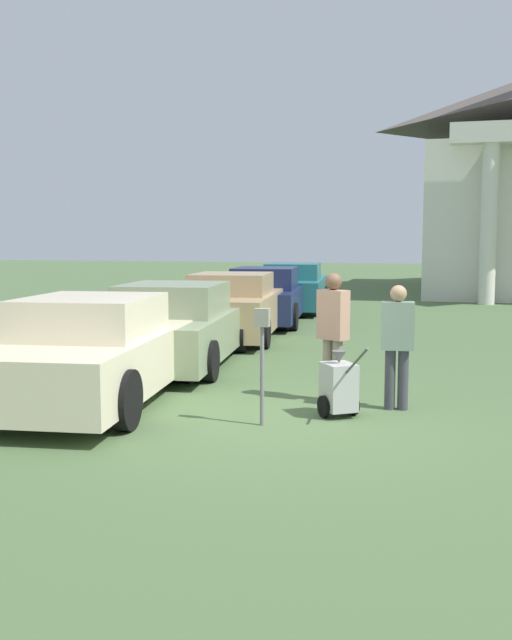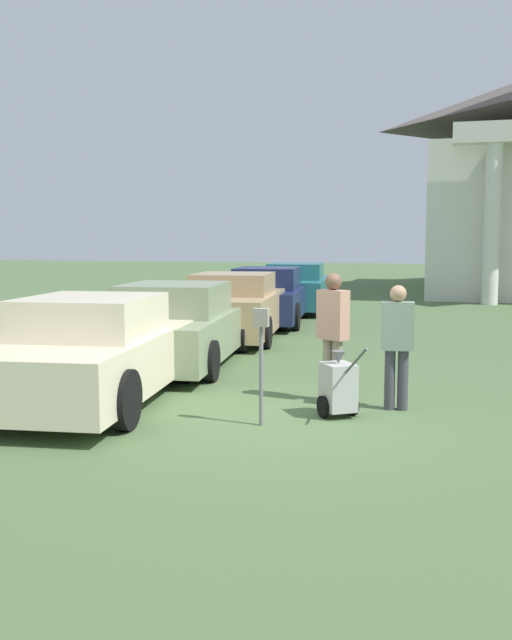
{
  "view_description": "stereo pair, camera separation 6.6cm",
  "coord_description": "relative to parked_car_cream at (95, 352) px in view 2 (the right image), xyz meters",
  "views": [
    {
      "loc": [
        1.94,
        -8.56,
        2.24
      ],
      "look_at": [
        -0.68,
        1.19,
        1.1
      ],
      "focal_mm": 40.0,
      "sensor_mm": 36.0,
      "label": 1
    },
    {
      "loc": [
        2.0,
        -8.55,
        2.24
      ],
      "look_at": [
        -0.68,
        1.19,
        1.1
      ],
      "focal_mm": 40.0,
      "sensor_mm": 36.0,
      "label": 2
    }
  ],
  "objects": [
    {
      "name": "ground_plane",
      "position": [
        2.74,
        -0.26,
        -0.69
      ],
      "size": [
        120.0,
        120.0,
        0.0
      ],
      "primitive_type": "plane",
      "color": "#4C663D"
    },
    {
      "name": "parked_car_cream",
      "position": [
        0.0,
        0.0,
        0.0
      ],
      "size": [
        2.42,
        4.84,
        1.48
      ],
      "rotation": [
        0.0,
        0.0,
        0.12
      ],
      "color": "beige",
      "rests_on": "ground_plane"
    },
    {
      "name": "parked_car_sage",
      "position": [
        0.0,
        3.04,
        -0.01
      ],
      "size": [
        2.45,
        4.94,
        1.47
      ],
      "rotation": [
        0.0,
        0.0,
        0.12
      ],
      "color": "gray",
      "rests_on": "ground_plane"
    },
    {
      "name": "parked_car_tan",
      "position": [
        -0.0,
        6.59,
        0.01
      ],
      "size": [
        2.41,
        4.83,
        1.49
      ],
      "rotation": [
        0.0,
        0.0,
        0.12
      ],
      "color": "tan",
      "rests_on": "ground_plane"
    },
    {
      "name": "parked_car_navy",
      "position": [
        0.0,
        9.64,
        0.01
      ],
      "size": [
        2.36,
        4.95,
        1.51
      ],
      "rotation": [
        0.0,
        0.0,
        0.12
      ],
      "color": "#19234C",
      "rests_on": "ground_plane"
    },
    {
      "name": "parked_car_teal",
      "position": [
        -0.0,
        13.21,
        0.02
      ],
      "size": [
        2.4,
        5.1,
        1.5
      ],
      "rotation": [
        0.0,
        0.0,
        0.12
      ],
      "color": "#23666B",
      "rests_on": "ground_plane"
    },
    {
      "name": "parking_meter",
      "position": [
        2.56,
        -0.65,
        0.3
      ],
      "size": [
        0.18,
        0.09,
        1.43
      ],
      "color": "slate",
      "rests_on": "ground_plane"
    },
    {
      "name": "person_worker",
      "position": [
        3.17,
        0.9,
        0.33
      ],
      "size": [
        0.47,
        0.4,
        1.79
      ],
      "rotation": [
        0.0,
        0.0,
        2.62
      ],
      "color": "gray",
      "rests_on": "ground_plane"
    },
    {
      "name": "person_supervisor",
      "position": [
        4.07,
        0.6,
        0.25
      ],
      "size": [
        0.44,
        0.26,
        1.65
      ],
      "rotation": [
        0.0,
        0.0,
        3.25
      ],
      "color": "#3F3F47",
      "rests_on": "ground_plane"
    },
    {
      "name": "equipment_cart",
      "position": [
        3.39,
        0.03,
        -0.3
      ],
      "size": [
        0.71,
        0.93,
        1.0
      ],
      "rotation": [
        0.0,
        0.0,
        0.6
      ],
      "color": "#B2B2AD",
      "rests_on": "ground_plane"
    }
  ]
}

